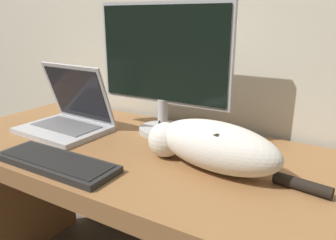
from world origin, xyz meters
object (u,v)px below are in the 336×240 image
(laptop, at_px, (68,118))
(external_keyboard, at_px, (56,162))
(cat, at_px, (211,144))
(monitor, at_px, (162,64))

(laptop, bearing_deg, external_keyboard, -46.56)
(laptop, relative_size, cat, 0.62)
(external_keyboard, xyz_separation_m, cat, (0.41, 0.23, 0.06))
(external_keyboard, height_order, cat, cat)
(monitor, xyz_separation_m, cat, (0.29, -0.20, -0.19))
(external_keyboard, bearing_deg, monitor, 74.79)
(external_keyboard, bearing_deg, cat, 29.29)
(monitor, height_order, cat, monitor)
(laptop, bearing_deg, monitor, 30.42)
(external_keyboard, relative_size, cat, 0.74)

